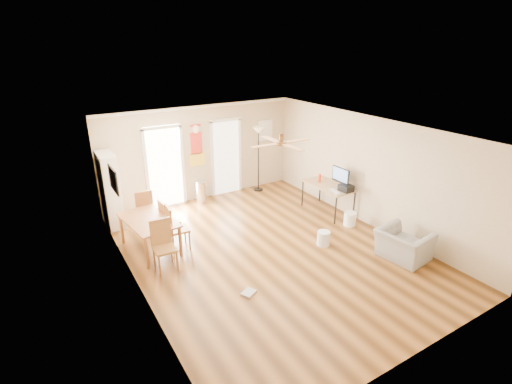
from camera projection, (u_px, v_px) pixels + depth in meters
floor at (271, 251)px, 8.20m from camera, size 7.00×7.00×0.00m
ceiling at (273, 131)px, 7.24m from camera, size 5.50×7.00×0.00m
wall_back at (201, 153)px, 10.50m from camera, size 5.50×0.04×2.60m
wall_front at (421, 282)px, 4.94m from camera, size 5.50×0.04×2.60m
wall_left at (134, 227)px, 6.40m from camera, size 0.04×7.00×2.60m
wall_right at (369, 172)px, 9.05m from camera, size 0.04×7.00×2.60m
crown_molding at (272, 133)px, 7.25m from camera, size 5.50×7.00×0.08m
kitchen_doorway at (165, 168)px, 10.07m from camera, size 0.90×0.10×2.10m
bathroom_doorway at (226, 158)px, 10.94m from camera, size 0.80×0.10×2.10m
wall_decal at (197, 145)px, 10.33m from camera, size 0.46×0.03×1.10m
ac_grille at (265, 130)px, 11.31m from camera, size 0.50×0.04×0.60m
framed_poster at (113, 180)px, 7.37m from camera, size 0.04×0.66×0.48m
ceiling_fan at (281, 143)px, 7.06m from camera, size 1.24×1.24×0.20m
bookshelf at (110, 190)px, 9.03m from camera, size 0.43×0.84×1.80m
dining_table at (150, 234)px, 8.14m from camera, size 1.03×1.52×0.71m
dining_chair_right_a at (170, 219)px, 8.58m from camera, size 0.40×0.40×0.91m
dining_chair_right_b at (178, 227)px, 8.16m from camera, size 0.44×0.44×0.99m
dining_chair_near at (165, 246)px, 7.38m from camera, size 0.42×0.42×1.00m
dining_chair_far at (144, 208)px, 9.08m from camera, size 0.44×0.44×0.97m
trash_can at (201, 192)px, 10.52m from camera, size 0.35×0.35×0.62m
torchiere_lamp at (258, 159)px, 11.16m from camera, size 0.45×0.45×1.90m
computer_desk at (327, 199)px, 9.93m from camera, size 0.69×1.38×0.74m
imac at (340, 178)px, 9.52m from camera, size 0.25×0.56×0.53m
keyboard at (335, 191)px, 9.39m from camera, size 0.20×0.38×0.01m
printer at (346, 188)px, 9.39m from camera, size 0.28×0.32×0.16m
orange_bottle at (320, 178)px, 9.96m from camera, size 0.08×0.08×0.22m
wastebasket_a at (324, 238)px, 8.38m from camera, size 0.34×0.34×0.32m
wastebasket_b at (350, 219)px, 9.27m from camera, size 0.30×0.30×0.33m
floor_cloth at (249, 293)px, 6.83m from camera, size 0.31×0.29×0.04m
armchair at (403, 245)px, 7.82m from camera, size 0.95×1.05×0.62m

